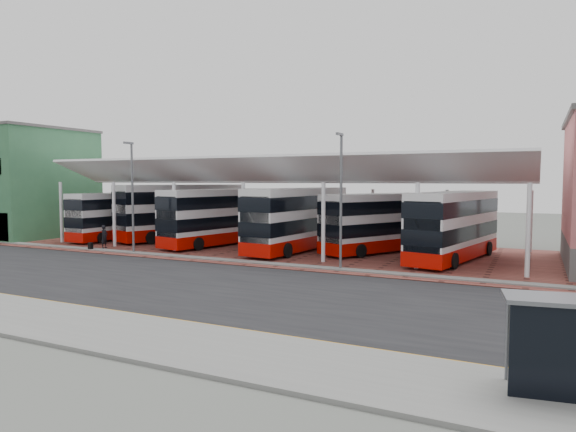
# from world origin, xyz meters

# --- Properties ---
(ground) EXTENTS (140.00, 140.00, 0.00)m
(ground) POSITION_xyz_m (0.00, 0.00, 0.00)
(ground) COLOR #4D504A
(road) EXTENTS (120.00, 14.00, 0.02)m
(road) POSITION_xyz_m (0.00, -1.00, 0.01)
(road) COLOR black
(road) RESTS_ON ground
(forecourt) EXTENTS (72.00, 16.00, 0.06)m
(forecourt) POSITION_xyz_m (2.00, 13.00, 0.03)
(forecourt) COLOR brown
(forecourt) RESTS_ON ground
(sidewalk) EXTENTS (120.00, 4.00, 0.14)m
(sidewalk) POSITION_xyz_m (0.00, -9.00, 0.07)
(sidewalk) COLOR #61615F
(sidewalk) RESTS_ON ground
(north_kerb) EXTENTS (120.00, 0.80, 0.14)m
(north_kerb) POSITION_xyz_m (0.00, 6.20, 0.07)
(north_kerb) COLOR #61615F
(north_kerb) RESTS_ON ground
(yellow_line_near) EXTENTS (120.00, 0.12, 0.01)m
(yellow_line_near) POSITION_xyz_m (0.00, -7.00, 0.03)
(yellow_line_near) COLOR #DD8E00
(yellow_line_near) RESTS_ON road
(yellow_line_far) EXTENTS (120.00, 0.12, 0.01)m
(yellow_line_far) POSITION_xyz_m (0.00, -6.70, 0.03)
(yellow_line_far) COLOR #DD8E00
(yellow_line_far) RESTS_ON road
(canopy) EXTENTS (37.00, 11.63, 7.07)m
(canopy) POSITION_xyz_m (-6.00, 13.94, 5.80)
(canopy) COLOR silver
(canopy) RESTS_ON ground
(shop_green) EXTENTS (6.40, 10.20, 10.22)m
(shop_green) POSITION_xyz_m (-30.00, 10.97, 5.12)
(shop_green) COLOR #397248
(shop_green) RESTS_ON ground
(lamp_west) EXTENTS (0.16, 0.90, 8.07)m
(lamp_west) POSITION_xyz_m (-14.00, 6.27, 4.36)
(lamp_west) COLOR #595B60
(lamp_west) RESTS_ON ground
(lamp_east) EXTENTS (0.16, 0.90, 8.07)m
(lamp_east) POSITION_xyz_m (2.00, 6.27, 4.36)
(lamp_east) COLOR #595B60
(lamp_east) RESTS_ON ground
(bus_0) EXTENTS (2.98, 10.23, 4.17)m
(bus_0) POSITION_xyz_m (-21.39, 12.71, 2.13)
(bus_0) COLOR silver
(bus_0) RESTS_ON forecourt
(bus_1) EXTENTS (6.78, 12.04, 4.88)m
(bus_1) POSITION_xyz_m (-16.15, 14.78, 2.49)
(bus_1) COLOR silver
(bus_1) RESTS_ON forecourt
(bus_2) EXTENTS (4.79, 11.33, 4.55)m
(bus_2) POSITION_xyz_m (-10.95, 13.01, 2.32)
(bus_2) COLOR silver
(bus_2) RESTS_ON forecourt
(bus_3) EXTENTS (3.73, 11.58, 4.69)m
(bus_3) POSITION_xyz_m (-3.75, 12.66, 2.39)
(bus_3) COLOR silver
(bus_3) RESTS_ON forecourt
(bus_4) EXTENTS (6.99, 10.36, 4.30)m
(bus_4) POSITION_xyz_m (2.15, 14.69, 2.20)
(bus_4) COLOR silver
(bus_4) RESTS_ON forecourt
(bus_5) EXTENTS (4.60, 11.25, 4.52)m
(bus_5) POSITION_xyz_m (7.49, 12.95, 2.31)
(bus_5) COLOR silver
(bus_5) RESTS_ON forecourt
(pedestrian) EXTENTS (0.52, 0.71, 1.80)m
(pedestrian) POSITION_xyz_m (-17.81, 7.24, 0.96)
(pedestrian) COLOR black
(pedestrian) RESTS_ON forecourt
(suitcase) EXTENTS (0.34, 0.24, 0.58)m
(suitcase) POSITION_xyz_m (-17.99, 6.00, 0.35)
(suitcase) COLOR black
(suitcase) RESTS_ON forecourt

